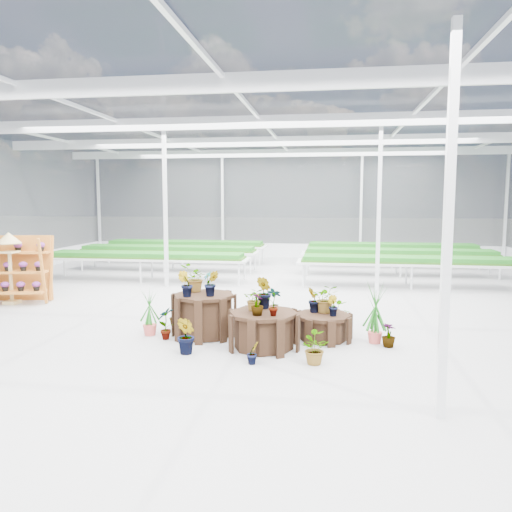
# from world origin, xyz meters

# --- Properties ---
(ground_plane) EXTENTS (24.00, 24.00, 0.00)m
(ground_plane) POSITION_xyz_m (0.00, 0.00, 0.00)
(ground_plane) COLOR gray
(ground_plane) RESTS_ON ground
(greenhouse_shell) EXTENTS (18.00, 24.00, 4.50)m
(greenhouse_shell) POSITION_xyz_m (0.00, 0.00, 2.25)
(greenhouse_shell) COLOR white
(greenhouse_shell) RESTS_ON ground
(steel_frame) EXTENTS (18.00, 24.00, 4.50)m
(steel_frame) POSITION_xyz_m (0.00, 0.00, 2.25)
(steel_frame) COLOR silver
(steel_frame) RESTS_ON ground
(nursery_benches) EXTENTS (16.00, 7.00, 0.84)m
(nursery_benches) POSITION_xyz_m (0.00, 7.20, 0.42)
(nursery_benches) COLOR silver
(nursery_benches) RESTS_ON ground
(plinth_tall) EXTENTS (1.26, 1.26, 0.80)m
(plinth_tall) POSITION_xyz_m (-0.60, -1.00, 0.40)
(plinth_tall) COLOR black
(plinth_tall) RESTS_ON ground
(plinth_mid) EXTENTS (1.42, 1.42, 0.64)m
(plinth_mid) POSITION_xyz_m (0.60, -1.60, 0.32)
(plinth_mid) COLOR black
(plinth_mid) RESTS_ON ground
(plinth_low) EXTENTS (1.30, 1.30, 0.47)m
(plinth_low) POSITION_xyz_m (1.60, -0.90, 0.23)
(plinth_low) COLOR black
(plinth_low) RESTS_ON ground
(shelf_rack) EXTENTS (1.70, 1.13, 1.65)m
(shelf_rack) POSITION_xyz_m (-5.89, 1.24, 0.82)
(shelf_rack) COLOR #BC6C24
(shelf_rack) RESTS_ON ground
(bird_table) EXTENTS (0.45, 0.45, 1.76)m
(bird_table) POSITION_xyz_m (-5.97, 1.12, 0.88)
(bird_table) COLOR #D6BC76
(bird_table) RESTS_ON ground
(nursery_plants) EXTENTS (4.72, 2.97, 1.32)m
(nursery_plants) POSITION_xyz_m (0.49, -1.05, 0.56)
(nursery_plants) COLOR #1B621A
(nursery_plants) RESTS_ON ground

